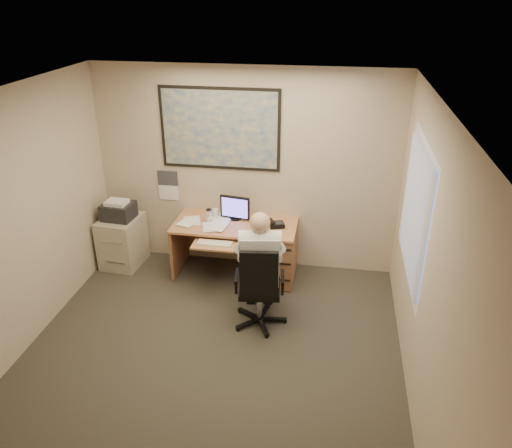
% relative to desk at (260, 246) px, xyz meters
% --- Properties ---
extents(room_shell, '(4.00, 4.50, 2.70)m').
position_rel_desk_xyz_m(room_shell, '(-0.26, -1.90, 0.91)').
color(room_shell, '#322E27').
rests_on(room_shell, ground).
extents(desk, '(1.60, 0.97, 1.07)m').
position_rel_desk_xyz_m(desk, '(0.00, 0.00, 0.00)').
color(desk, tan).
rests_on(desk, ground).
extents(world_map, '(1.56, 0.03, 1.06)m').
position_rel_desk_xyz_m(world_map, '(-0.58, 0.33, 1.46)').
color(world_map, '#1E4C93').
rests_on(world_map, room_shell).
extents(wall_calendar, '(0.28, 0.01, 0.42)m').
position_rel_desk_xyz_m(wall_calendar, '(-1.33, 0.34, 0.64)').
color(wall_calendar, white).
rests_on(wall_calendar, room_shell).
extents(window_blinds, '(0.06, 1.40, 1.30)m').
position_rel_desk_xyz_m(window_blinds, '(1.71, -1.10, 1.11)').
color(window_blinds, beige).
rests_on(window_blinds, room_shell).
extents(filing_cabinet, '(0.54, 0.63, 0.96)m').
position_rel_desk_xyz_m(filing_cabinet, '(-1.94, -0.00, -0.02)').
color(filing_cabinet, '#B4A991').
rests_on(filing_cabinet, ground).
extents(office_chair, '(0.70, 0.70, 1.06)m').
position_rel_desk_xyz_m(office_chair, '(0.15, -1.09, -0.13)').
color(office_chair, black).
rests_on(office_chair, ground).
extents(person, '(0.71, 0.92, 1.39)m').
position_rel_desk_xyz_m(person, '(0.16, -1.01, 0.26)').
color(person, silver).
rests_on(person, office_chair).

